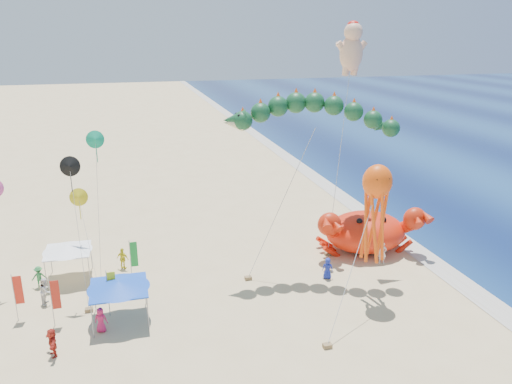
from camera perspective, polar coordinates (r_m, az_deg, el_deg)
ground at (r=36.70m, az=3.90°, el=-10.39°), size 320.00×320.00×0.00m
foam_strip at (r=41.82m, az=19.80°, el=-7.78°), size 320.00×320.00×0.00m
crab_inflatable at (r=42.15m, az=12.46°, el=-4.33°), size 9.03×6.13×3.96m
dragon_kite at (r=35.31m, az=6.57°, el=8.22°), size 12.56×4.14×12.88m
cherub_kite at (r=41.60m, az=10.89°, el=15.90°), size 3.86×4.22×18.19m
octopus_kite at (r=33.34m, az=13.49°, el=-1.54°), size 6.35×5.92×9.31m
canopy_blue at (r=32.43m, az=-15.44°, el=-10.18°), size 3.80×3.80×2.71m
canopy_white at (r=38.71m, az=-20.75°, el=-6.02°), size 3.45×3.45×2.71m
feather_flags at (r=34.49m, az=-19.30°, el=-9.62°), size 7.65×4.77×3.20m
beachgoers at (r=35.09m, az=-14.67°, el=-10.82°), size 26.33×11.38×1.85m
small_kites at (r=35.36m, az=-22.61°, el=-0.59°), size 8.00×12.64×10.62m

